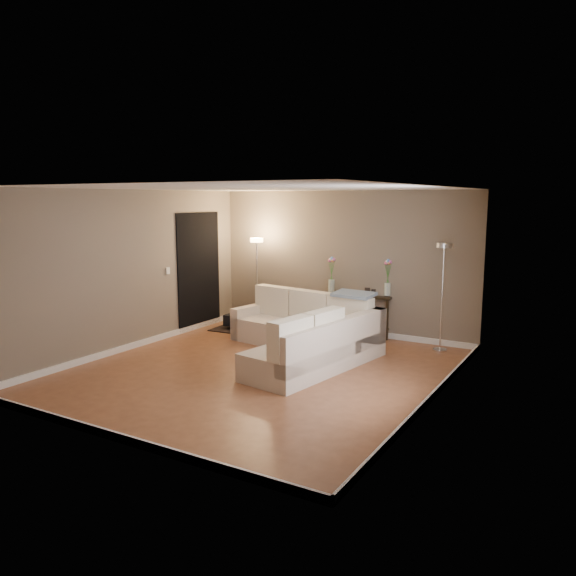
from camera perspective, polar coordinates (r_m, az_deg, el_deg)
The scene contains 23 objects.
floor at distance 8.19m, azimuth -2.86°, elevation -8.43°, with size 5.00×5.50×0.01m, color brown.
ceiling at distance 7.81m, azimuth -3.01°, elevation 10.15°, with size 5.00×5.50×0.01m, color white.
wall_back at distance 10.30m, azimuth 5.53°, elevation 2.59°, with size 5.00×0.02×2.60m, color #766A5B.
wall_front at distance 5.83m, azimuth -18.01°, elevation -2.84°, with size 5.00×0.02×2.60m, color #766A5B.
wall_left at distance 9.50m, azimuth -15.71°, elevation 1.74°, with size 0.02×5.50×2.60m, color #766A5B.
wall_right at distance 6.86m, azimuth 14.87°, elevation -0.94°, with size 0.02×5.50×2.60m, color #766A5B.
baseboard_back at distance 10.49m, azimuth 5.36°, elevation -4.22°, with size 5.00×0.03×0.10m, color white.
baseboard_front at distance 6.21m, azimuth -17.25°, elevation -14.16°, with size 5.00×0.03×0.10m, color white.
baseboard_left at distance 9.71m, azimuth -15.29°, elevation -5.60°, with size 0.03×5.50×0.10m, color white.
baseboard_right at distance 7.19m, azimuth 14.26°, elevation -10.78°, with size 0.03×5.50×0.10m, color white.
doorway at distance 10.74m, azimuth -9.03°, elevation 1.71°, with size 0.02×1.20×2.20m, color black.
switch_plate at distance 10.09m, azimuth -12.10°, elevation 1.73°, with size 0.02×0.08×0.12m, color white.
sectional_sofa at distance 8.87m, azimuth 1.89°, elevation -4.74°, with size 2.70×2.86×0.91m.
throw_blanket at distance 9.00m, azimuth 6.70°, elevation -0.64°, with size 0.66×0.38×0.05m, color slate.
console_table at distance 10.22m, azimuth 6.71°, elevation -2.45°, with size 1.25×0.49×0.75m.
leaning_mirror at distance 10.24m, azimuth 7.47°, elevation 1.50°, with size 0.86×0.15×0.68m.
table_decor at distance 10.10m, azimuth 7.14°, elevation -0.41°, with size 0.52×0.13×0.12m.
flower_vase_left at distance 10.25m, azimuth 4.45°, elevation 1.14°, with size 0.15×0.13×0.64m.
flower_vase_right at distance 9.98m, azimuth 10.09°, elevation 0.81°, with size 0.15×0.13×0.64m.
floor_lamp_lit at distance 10.72m, azimuth -3.18°, elevation 2.40°, with size 0.26×0.26×1.71m.
floor_lamp_unlit at distance 9.29m, azimuth 15.47°, elevation 1.26°, with size 0.27×0.27×1.76m.
charcoal_rug at distance 10.70m, azimuth -4.43°, elevation -4.18°, with size 1.12×0.84×0.01m, color black.
black_bag at distance 10.68m, azimuth -5.59°, elevation -3.28°, with size 0.32×0.22×0.21m, color black.
Camera 1 is at (4.29, -6.53, 2.46)m, focal length 35.00 mm.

